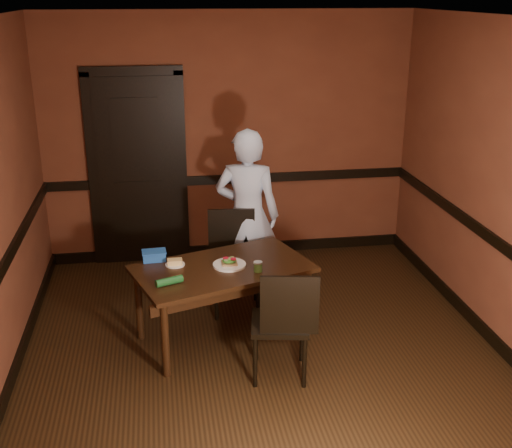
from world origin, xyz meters
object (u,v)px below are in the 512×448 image
object	(u,v)px
person	(247,215)
food_tub	(154,256)
chair_near	(280,321)
dining_table	(223,303)
chair_far	(236,264)
sandwich_plate	(229,264)
cheese_saucer	(175,263)
sauce_jar	(258,267)

from	to	relation	value
person	food_tub	distance (m)	1.07
chair_near	person	xyz separation A→B (m)	(-0.05, 1.42, 0.38)
dining_table	chair_far	xyz separation A→B (m)	(0.18, 0.51, 0.13)
sandwich_plate	cheese_saucer	bearing A→B (deg)	169.17
person	sauce_jar	xyz separation A→B (m)	(-0.05, -0.94, -0.12)
sauce_jar	person	bearing A→B (deg)	87.11
cheese_saucer	person	bearing A→B (deg)	44.23
dining_table	sandwich_plate	distance (m)	0.37
chair_near	sauce_jar	size ratio (longest dim) A/B	10.77
sandwich_plate	chair_near	bearing A→B (deg)	-63.33
sandwich_plate	food_tub	distance (m)	0.67
person	food_tub	bearing A→B (deg)	49.27
person	food_tub	world-z (taller)	person
chair_far	chair_near	world-z (taller)	chair_far
chair_near	food_tub	world-z (taller)	chair_near
food_tub	chair_far	bearing A→B (deg)	17.36
chair_far	cheese_saucer	bearing A→B (deg)	-138.95
person	sauce_jar	world-z (taller)	person
sauce_jar	cheese_saucer	size ratio (longest dim) A/B	0.52
sandwich_plate	sauce_jar	world-z (taller)	sauce_jar
sauce_jar	food_tub	bearing A→B (deg)	156.43
dining_table	person	size ratio (longest dim) A/B	0.86
cheese_saucer	food_tub	world-z (taller)	food_tub
chair_near	cheese_saucer	world-z (taller)	chair_near
chair_near	sauce_jar	world-z (taller)	chair_near
sandwich_plate	sauce_jar	bearing A→B (deg)	-34.25
chair_far	cheese_saucer	xyz separation A→B (m)	(-0.58, -0.41, 0.23)
sauce_jar	dining_table	bearing A→B (deg)	153.21
chair_near	sauce_jar	bearing A→B (deg)	-69.03
chair_far	person	size ratio (longest dim) A/B	0.56
dining_table	sauce_jar	world-z (taller)	sauce_jar
chair_near	person	distance (m)	1.47
person	cheese_saucer	xyz separation A→B (m)	(-0.72, -0.71, -0.14)
cheese_saucer	food_tub	distance (m)	0.22
dining_table	person	distance (m)	1.00
sauce_jar	food_tub	world-z (taller)	same
chair_near	person	world-z (taller)	person
chair_near	cheese_saucer	bearing A→B (deg)	-33.07
sandwich_plate	cheese_saucer	xyz separation A→B (m)	(-0.46, 0.09, 0.00)
dining_table	person	bearing A→B (deg)	48.84
chair_near	sauce_jar	xyz separation A→B (m)	(-0.09, 0.48, 0.26)
dining_table	cheese_saucer	xyz separation A→B (m)	(-0.39, 0.09, 0.36)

